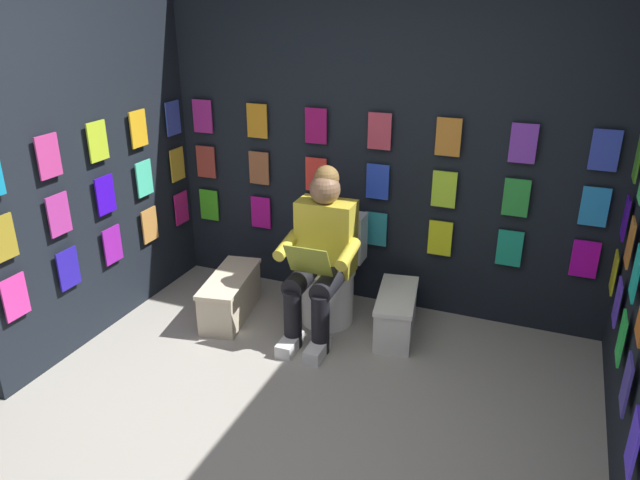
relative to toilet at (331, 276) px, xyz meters
The scene contains 7 objects.
ground_plane 1.73m from the toilet, 97.64° to the left, with size 30.00×30.00×0.00m, color #9E998E.
display_wall_back 1.03m from the toilet, 118.11° to the right, with size 3.43×0.14×2.48m.
display_wall_right 1.86m from the toilet, 23.85° to the left, with size 0.14×2.06×2.48m.
toilet is the anchor object (origin of this frame).
person_reading 0.35m from the toilet, 91.23° to the left, with size 0.53×0.69×1.19m.
comic_longbox_near 0.55m from the toilet, behind, with size 0.36×0.65×0.32m.
comic_longbox_far 0.77m from the toilet, 22.02° to the left, with size 0.40×0.75×0.33m.
Camera 1 is at (-1.19, 2.00, 2.26)m, focal length 33.53 mm.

